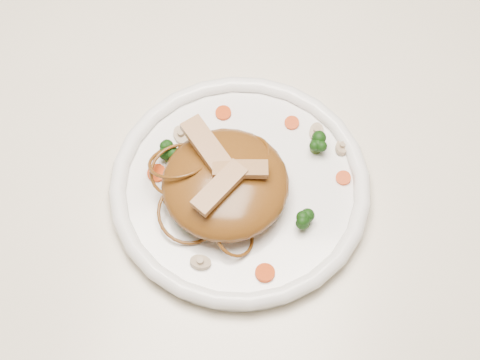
# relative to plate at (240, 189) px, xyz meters

# --- Properties ---
(ground) EXTENTS (4.00, 4.00, 0.00)m
(ground) POSITION_rel_plate_xyz_m (-0.05, 0.08, -0.76)
(ground) COLOR brown
(ground) RESTS_ON ground
(table) EXTENTS (1.20, 0.80, 0.75)m
(table) POSITION_rel_plate_xyz_m (-0.05, 0.08, -0.11)
(table) COLOR #F3E9CE
(table) RESTS_ON ground
(plate) EXTENTS (0.30, 0.30, 0.02)m
(plate) POSITION_rel_plate_xyz_m (0.00, 0.00, 0.00)
(plate) COLOR white
(plate) RESTS_ON table
(noodle_mound) EXTENTS (0.18, 0.18, 0.05)m
(noodle_mound) POSITION_rel_plate_xyz_m (-0.01, -0.01, 0.03)
(noodle_mound) COLOR brown
(noodle_mound) RESTS_ON plate
(chicken_a) EXTENTS (0.06, 0.03, 0.01)m
(chicken_a) POSITION_rel_plate_xyz_m (0.00, -0.01, 0.07)
(chicken_a) COLOR tan
(chicken_a) RESTS_ON noodle_mound
(chicken_b) EXTENTS (0.07, 0.07, 0.01)m
(chicken_b) POSITION_rel_plate_xyz_m (-0.04, 0.01, 0.07)
(chicken_b) COLOR tan
(chicken_b) RESTS_ON noodle_mound
(chicken_c) EXTENTS (0.05, 0.07, 0.01)m
(chicken_c) POSITION_rel_plate_xyz_m (-0.02, -0.04, 0.07)
(chicken_c) COLOR tan
(chicken_c) RESTS_ON noodle_mound
(broccoli_0) EXTENTS (0.03, 0.03, 0.03)m
(broccoli_0) POSITION_rel_plate_xyz_m (0.08, 0.07, 0.02)
(broccoli_0) COLOR #123C0C
(broccoli_0) RESTS_ON plate
(broccoli_1) EXTENTS (0.03, 0.03, 0.03)m
(broccoli_1) POSITION_rel_plate_xyz_m (-0.09, 0.02, 0.02)
(broccoli_1) COLOR #123C0C
(broccoli_1) RESTS_ON plate
(broccoli_2) EXTENTS (0.03, 0.03, 0.03)m
(broccoli_2) POSITION_rel_plate_xyz_m (-0.05, -0.06, 0.02)
(broccoli_2) COLOR #123C0C
(broccoli_2) RESTS_ON plate
(broccoli_3) EXTENTS (0.03, 0.03, 0.03)m
(broccoli_3) POSITION_rel_plate_xyz_m (0.08, -0.03, 0.02)
(broccoli_3) COLOR #123C0C
(broccoli_3) RESTS_ON plate
(carrot_0) EXTENTS (0.02, 0.02, 0.00)m
(carrot_0) POSITION_rel_plate_xyz_m (0.05, 0.10, 0.01)
(carrot_0) COLOR #B83006
(carrot_0) RESTS_ON plate
(carrot_1) EXTENTS (0.03, 0.03, 0.00)m
(carrot_1) POSITION_rel_plate_xyz_m (-0.10, -0.00, 0.01)
(carrot_1) COLOR #B83006
(carrot_1) RESTS_ON plate
(carrot_2) EXTENTS (0.02, 0.02, 0.00)m
(carrot_2) POSITION_rel_plate_xyz_m (0.12, 0.03, 0.01)
(carrot_2) COLOR #B83006
(carrot_2) RESTS_ON plate
(carrot_3) EXTENTS (0.02, 0.02, 0.00)m
(carrot_3) POSITION_rel_plate_xyz_m (-0.04, 0.09, 0.01)
(carrot_3) COLOR #B83006
(carrot_3) RESTS_ON plate
(carrot_4) EXTENTS (0.03, 0.03, 0.00)m
(carrot_4) POSITION_rel_plate_xyz_m (0.05, -0.10, 0.01)
(carrot_4) COLOR #B83006
(carrot_4) RESTS_ON plate
(mushroom_0) EXTENTS (0.02, 0.02, 0.01)m
(mushroom_0) POSITION_rel_plate_xyz_m (-0.02, -0.10, 0.01)
(mushroom_0) COLOR #C8B196
(mushroom_0) RESTS_ON plate
(mushroom_1) EXTENTS (0.02, 0.02, 0.01)m
(mushroom_1) POSITION_rel_plate_xyz_m (0.11, 0.07, 0.01)
(mushroom_1) COLOR #C8B196
(mushroom_1) RESTS_ON plate
(mushroom_2) EXTENTS (0.04, 0.04, 0.01)m
(mushroom_2) POSITION_rel_plate_xyz_m (-0.08, 0.05, 0.01)
(mushroom_2) COLOR #C8B196
(mushroom_2) RESTS_ON plate
(mushroom_3) EXTENTS (0.03, 0.03, 0.01)m
(mushroom_3) POSITION_rel_plate_xyz_m (0.08, 0.09, 0.01)
(mushroom_3) COLOR #C8B196
(mushroom_3) RESTS_ON plate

